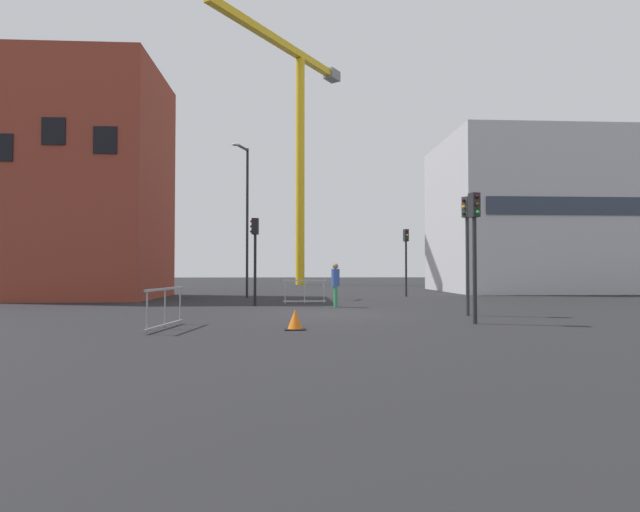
% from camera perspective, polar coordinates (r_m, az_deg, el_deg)
% --- Properties ---
extents(ground, '(160.00, 160.00, 0.00)m').
position_cam_1_polar(ground, '(17.97, 0.99, -6.49)').
color(ground, black).
extents(brick_building, '(7.97, 7.46, 12.42)m').
position_cam_1_polar(brick_building, '(30.79, -24.71, 7.32)').
color(brick_building, brown).
rests_on(brick_building, ground).
extents(office_block, '(13.49, 10.29, 10.64)m').
position_cam_1_polar(office_block, '(39.49, 23.04, 4.09)').
color(office_block, '#B7B7BC').
rests_on(office_block, ground).
extents(construction_crane, '(12.67, 17.31, 24.05)m').
position_cam_1_polar(construction_crane, '(53.45, -2.59, 14.44)').
color(construction_crane, gold).
rests_on(construction_crane, ground).
extents(streetlamp_tall, '(0.77, 1.57, 8.28)m').
position_cam_1_polar(streetlamp_tall, '(28.55, -8.26, 5.03)').
color(streetlamp_tall, '#232326').
rests_on(streetlamp_tall, ground).
extents(traffic_light_crosswalk, '(0.30, 0.39, 3.88)m').
position_cam_1_polar(traffic_light_crosswalk, '(29.90, 9.57, 0.54)').
color(traffic_light_crosswalk, '#232326').
rests_on(traffic_light_crosswalk, ground).
extents(traffic_light_far, '(0.39, 0.35, 4.02)m').
position_cam_1_polar(traffic_light_far, '(18.02, 16.08, 2.17)').
color(traffic_light_far, '#2D2D30').
rests_on(traffic_light_far, ground).
extents(traffic_light_island, '(0.38, 0.27, 3.77)m').
position_cam_1_polar(traffic_light_island, '(22.18, -7.26, 1.05)').
color(traffic_light_island, black).
rests_on(traffic_light_island, ground).
extents(traffic_light_median, '(0.30, 0.39, 3.77)m').
position_cam_1_polar(traffic_light_median, '(15.40, 16.84, 2.22)').
color(traffic_light_median, '#232326').
rests_on(traffic_light_median, ground).
extents(pedestrian_walking, '(0.34, 0.34, 1.81)m').
position_cam_1_polar(pedestrian_walking, '(21.14, 1.74, -2.86)').
color(pedestrian_walking, '#2D844C').
rests_on(pedestrian_walking, ground).
extents(safety_barrier_rear, '(0.40, 2.47, 1.08)m').
position_cam_1_polar(safety_barrier_rear, '(14.09, -16.90, -5.51)').
color(safety_barrier_rear, gray).
rests_on(safety_barrier_rear, ground).
extents(safety_barrier_left_run, '(1.99, 0.20, 1.08)m').
position_cam_1_polar(safety_barrier_left_run, '(23.55, -1.72, -3.93)').
color(safety_barrier_left_run, '#B2B5BA').
rests_on(safety_barrier_left_run, ground).
extents(traffic_cone_striped, '(0.53, 0.53, 0.53)m').
position_cam_1_polar(traffic_cone_striped, '(13.38, -2.80, -7.16)').
color(traffic_cone_striped, black).
rests_on(traffic_cone_striped, ground).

